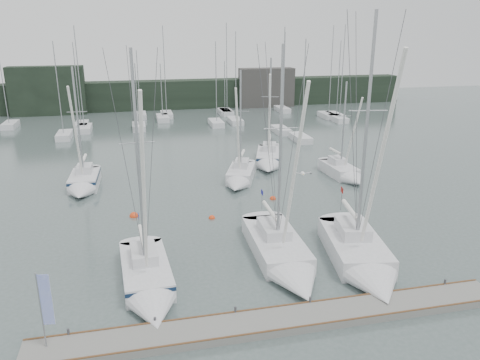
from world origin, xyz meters
name	(u,v)px	position (x,y,z in m)	size (l,w,h in m)	color
ground	(253,275)	(0.00, 0.00, 0.00)	(160.00, 160.00, 0.00)	#495955
dock	(279,321)	(0.00, -5.00, 0.20)	(24.00, 2.00, 0.40)	slate
far_treeline	(168,95)	(0.00, 62.00, 2.50)	(90.00, 4.00, 5.00)	black
far_building_left	(47,91)	(-20.00, 60.00, 4.00)	(12.00, 3.00, 8.00)	black
far_building_right	(266,88)	(18.00, 60.00, 3.50)	(10.00, 3.00, 7.00)	#393734
mast_forest	(192,120)	(2.44, 47.12, 0.49)	(56.87, 26.89, 14.89)	silver
sailboat_near_left	(149,285)	(-6.16, -0.67, 0.55)	(3.19, 9.14, 14.04)	silver
sailboat_near_center	(285,261)	(2.10, 0.36, 0.52)	(3.31, 10.78, 14.28)	silver
sailboat_near_right	(364,262)	(6.57, -1.06, 0.61)	(4.88, 10.39, 16.13)	silver
sailboat_mid_a	(83,184)	(-11.18, 18.29, 0.60)	(2.74, 7.08, 11.67)	silver
sailboat_mid_c	(239,178)	(3.01, 16.97, 0.55)	(4.61, 7.46, 11.16)	silver
sailboat_mid_d	(269,160)	(7.47, 22.27, 0.59)	(5.01, 8.77, 11.97)	silver
sailboat_mid_e	(345,174)	(13.40, 16.11, 0.51)	(2.64, 6.92, 9.98)	silver
buoy_a	(212,218)	(-0.95, 9.18, 0.00)	(0.50, 0.50, 0.50)	red
buoy_b	(273,199)	(4.89, 12.22, 0.00)	(0.55, 0.55, 0.55)	red
buoy_c	(134,216)	(-6.83, 10.93, 0.00)	(0.69, 0.69, 0.69)	red
dock_banner	(44,304)	(-10.69, -4.78, 2.60)	(0.56, 0.13, 3.73)	#94979B
seagull	(303,173)	(2.95, 0.30, 6.07)	(0.98, 0.45, 0.19)	white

